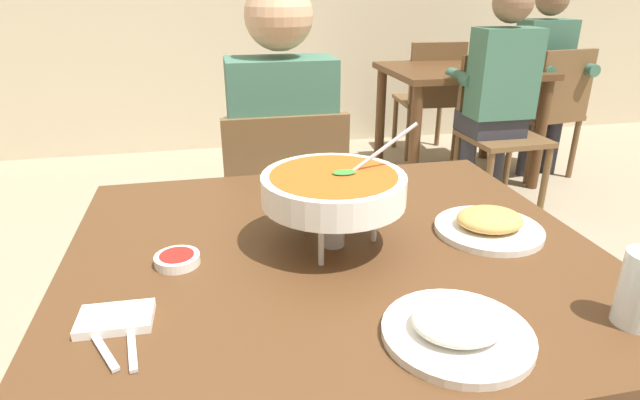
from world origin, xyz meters
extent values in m
cube|color=#51331C|center=(0.00, 0.00, 0.75)|extent=(1.12, 0.99, 0.04)
cylinder|color=#51331C|center=(-0.50, 0.44, 0.37)|extent=(0.07, 0.07, 0.73)
cylinder|color=#51331C|center=(0.50, 0.44, 0.37)|extent=(0.07, 0.07, 0.73)
cube|color=brown|center=(0.00, 0.88, 0.43)|extent=(0.44, 0.44, 0.03)
cube|color=brown|center=(0.00, 0.68, 0.68)|extent=(0.42, 0.04, 0.45)
cylinder|color=brown|center=(0.19, 1.07, 0.21)|extent=(0.04, 0.04, 0.42)
cylinder|color=brown|center=(-0.19, 1.07, 0.21)|extent=(0.04, 0.04, 0.42)
cylinder|color=brown|center=(0.19, 0.69, 0.21)|extent=(0.04, 0.04, 0.42)
cylinder|color=brown|center=(-0.19, 0.69, 0.21)|extent=(0.04, 0.04, 0.42)
cylinder|color=#2D2D38|center=(0.10, 0.90, 0.23)|extent=(0.10, 0.10, 0.45)
cylinder|color=#2D2D38|center=(-0.10, 0.90, 0.23)|extent=(0.10, 0.10, 0.45)
cube|color=#2D2D38|center=(0.00, 0.86, 0.51)|extent=(0.32, 0.32, 0.12)
cube|color=#3D6B56|center=(0.00, 0.78, 0.82)|extent=(0.36, 0.20, 0.50)
sphere|color=tan|center=(0.00, 0.78, 1.20)|extent=(0.22, 0.22, 0.22)
cylinder|color=#3D6B56|center=(0.16, 0.98, 0.77)|extent=(0.08, 0.28, 0.08)
cylinder|color=#3D6B56|center=(-0.16, 0.98, 0.77)|extent=(0.08, 0.28, 0.08)
cylinder|color=silver|center=(0.09, 0.02, 0.82)|extent=(0.01, 0.01, 0.10)
cylinder|color=silver|center=(-0.04, 0.09, 0.82)|extent=(0.01, 0.01, 0.10)
cylinder|color=silver|center=(-0.04, -0.06, 0.82)|extent=(0.01, 0.01, 0.10)
torus|color=silver|center=(0.00, 0.02, 0.87)|extent=(0.21, 0.21, 0.01)
cylinder|color=#B2B2B7|center=(0.00, 0.02, 0.79)|extent=(0.05, 0.05, 0.04)
cone|color=orange|center=(0.00, 0.02, 0.82)|extent=(0.02, 0.02, 0.04)
cylinder|color=white|center=(0.00, 0.02, 0.90)|extent=(0.30, 0.30, 0.06)
cylinder|color=#B75119|center=(0.00, 0.02, 0.93)|extent=(0.26, 0.26, 0.01)
ellipsoid|color=#388433|center=(0.02, 0.02, 0.94)|extent=(0.05, 0.03, 0.01)
cylinder|color=silver|center=(0.09, 0.04, 0.96)|extent=(0.18, 0.01, 0.13)
cylinder|color=white|center=(0.12, -0.34, 0.78)|extent=(0.24, 0.24, 0.01)
ellipsoid|color=white|center=(0.12, -0.34, 0.81)|extent=(0.15, 0.13, 0.04)
cylinder|color=white|center=(0.36, 0.00, 0.78)|extent=(0.24, 0.24, 0.01)
ellipsoid|color=tan|center=(0.36, 0.00, 0.81)|extent=(0.15, 0.13, 0.04)
cylinder|color=white|center=(-0.33, 0.00, 0.78)|extent=(0.09, 0.09, 0.02)
cylinder|color=maroon|center=(-0.33, 0.00, 0.79)|extent=(0.07, 0.07, 0.01)
cube|color=white|center=(-0.42, -0.18, 0.78)|extent=(0.12, 0.08, 0.02)
cube|color=silver|center=(-0.44, -0.23, 0.78)|extent=(0.09, 0.16, 0.01)
cube|color=silver|center=(-0.39, -0.23, 0.78)|extent=(0.04, 0.17, 0.01)
cylinder|color=#4C331E|center=(0.42, -0.36, 0.82)|extent=(0.06, 0.06, 0.08)
cube|color=#51331C|center=(1.44, 2.32, 0.75)|extent=(1.00, 0.80, 0.04)
cylinder|color=#51331C|center=(1.00, 1.98, 0.37)|extent=(0.07, 0.07, 0.73)
cylinder|color=#51331C|center=(1.88, 1.98, 0.37)|extent=(0.07, 0.07, 0.73)
cylinder|color=#51331C|center=(1.00, 2.66, 0.37)|extent=(0.07, 0.07, 0.73)
cylinder|color=#51331C|center=(1.88, 2.66, 0.37)|extent=(0.07, 0.07, 0.73)
cube|color=brown|center=(2.04, 2.28, 0.43)|extent=(0.50, 0.50, 0.03)
cube|color=brown|center=(2.07, 2.08, 0.68)|extent=(0.42, 0.10, 0.45)
cylinder|color=brown|center=(2.21, 2.49, 0.21)|extent=(0.04, 0.04, 0.42)
cylinder|color=brown|center=(1.83, 2.44, 0.21)|extent=(0.04, 0.04, 0.42)
cylinder|color=brown|center=(2.26, 2.11, 0.21)|extent=(0.04, 0.04, 0.42)
cylinder|color=brown|center=(1.88, 2.06, 0.21)|extent=(0.04, 0.04, 0.42)
cube|color=brown|center=(1.47, 1.77, 0.43)|extent=(0.46, 0.46, 0.03)
cube|color=brown|center=(1.47, 1.97, 0.68)|extent=(0.42, 0.06, 0.45)
cylinder|color=brown|center=(1.29, 1.57, 0.21)|extent=(0.04, 0.04, 0.42)
cylinder|color=brown|center=(1.67, 1.58, 0.21)|extent=(0.04, 0.04, 0.42)
cylinder|color=brown|center=(1.28, 1.95, 0.21)|extent=(0.04, 0.04, 0.42)
cylinder|color=brown|center=(1.66, 1.96, 0.21)|extent=(0.04, 0.04, 0.42)
cube|color=brown|center=(1.45, 2.89, 0.43)|extent=(0.47, 0.47, 0.03)
cube|color=brown|center=(1.44, 2.69, 0.68)|extent=(0.42, 0.07, 0.45)
cylinder|color=brown|center=(1.66, 3.06, 0.21)|extent=(0.04, 0.04, 0.42)
cylinder|color=brown|center=(1.28, 3.09, 0.21)|extent=(0.04, 0.04, 0.42)
cylinder|color=brown|center=(1.63, 2.69, 0.21)|extent=(0.04, 0.04, 0.42)
cylinder|color=brown|center=(1.25, 2.71, 0.21)|extent=(0.04, 0.04, 0.42)
cylinder|color=#2D2D38|center=(1.97, 2.23, 0.23)|extent=(0.10, 0.10, 0.45)
cylinder|color=#2D2D38|center=(2.17, 2.23, 0.23)|extent=(0.10, 0.10, 0.45)
cube|color=#2D2D38|center=(2.07, 2.27, 0.51)|extent=(0.32, 0.32, 0.12)
cube|color=#3D6B56|center=(2.07, 2.35, 0.82)|extent=(0.36, 0.20, 0.50)
cylinder|color=#3D6B56|center=(1.91, 2.15, 0.77)|extent=(0.08, 0.28, 0.08)
cylinder|color=#3D6B56|center=(2.23, 2.15, 0.77)|extent=(0.08, 0.28, 0.08)
cylinder|color=#2D2D38|center=(1.52, 1.88, 0.23)|extent=(0.10, 0.10, 0.45)
cylinder|color=#2D2D38|center=(1.32, 1.88, 0.23)|extent=(0.10, 0.10, 0.45)
cube|color=#2D2D38|center=(1.42, 1.84, 0.51)|extent=(0.32, 0.32, 0.12)
cube|color=#3D6B56|center=(1.42, 1.76, 0.82)|extent=(0.36, 0.20, 0.50)
sphere|color=#846047|center=(1.42, 1.76, 1.20)|extent=(0.22, 0.22, 0.22)
cylinder|color=#3D6B56|center=(1.58, 1.96, 0.77)|extent=(0.08, 0.28, 0.08)
cylinder|color=#3D6B56|center=(1.26, 1.96, 0.77)|extent=(0.08, 0.28, 0.08)
camera|label=1|loc=(-0.24, -0.95, 1.29)|focal=29.09mm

